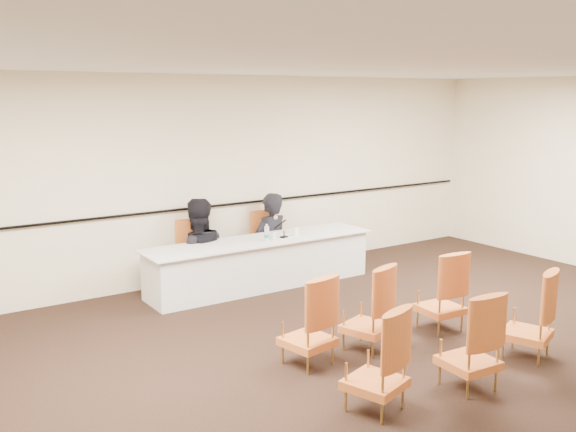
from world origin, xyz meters
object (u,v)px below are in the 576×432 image
(panelist_main_chair, at_px, (270,243))
(water_bottle, at_px, (267,232))
(aud_chair_back_left, at_px, (375,359))
(coffee_cup, at_px, (296,232))
(microphone, at_px, (284,227))
(aud_chair_front_mid, at_px, (367,307))
(drinking_glass, at_px, (274,235))
(panel_table, at_px, (261,263))
(panelist_second, at_px, (197,262))
(panelist_second_chair, at_px, (197,254))
(aud_chair_front_right, at_px, (441,290))
(aud_chair_front_left, at_px, (308,320))
(panelist_main, at_px, (270,250))
(aud_chair_back_mid, at_px, (469,339))
(aud_chair_back_right, at_px, (528,313))

(panelist_main_chair, distance_m, water_bottle, 0.85)
(aud_chair_back_left, bearing_deg, panelist_main_chair, 51.64)
(coffee_cup, bearing_deg, aud_chair_back_left, -114.85)
(microphone, xyz_separation_m, aud_chair_front_mid, (-0.62, -2.54, -0.37))
(drinking_glass, relative_size, coffee_cup, 0.82)
(panel_table, xyz_separation_m, aud_chair_back_left, (-1.12, -3.70, 0.13))
(panelist_second, bearing_deg, coffee_cup, 168.31)
(microphone, bearing_deg, panelist_second_chair, 137.20)
(aud_chair_front_right, bearing_deg, aud_chair_front_left, -177.53)
(aud_chair_front_mid, relative_size, aud_chair_back_left, 1.00)
(panelist_main, bearing_deg, panelist_main_chair, 180.00)
(water_bottle, height_order, aud_chair_front_left, aud_chair_front_left)
(panel_table, bearing_deg, aud_chair_back_mid, -91.19)
(aud_chair_front_left, height_order, aud_chair_front_mid, same)
(panelist_second, distance_m, aud_chair_front_mid, 3.19)
(panelist_main_chair, distance_m, microphone, 0.73)
(drinking_glass, height_order, aud_chair_front_right, aud_chair_front_right)
(panel_table, bearing_deg, panelist_second_chair, 144.75)
(microphone, height_order, drinking_glass, microphone)
(panelist_second_chair, distance_m, aud_chair_back_right, 4.57)
(drinking_glass, relative_size, aud_chair_front_right, 0.11)
(aud_chair_front_mid, bearing_deg, coffee_cup, 53.44)
(panel_table, bearing_deg, aud_chair_front_right, -72.11)
(panelist_second, height_order, aud_chair_front_left, panelist_second)
(panelist_second_chair, relative_size, coffee_cup, 7.77)
(panel_table, distance_m, aud_chair_back_left, 3.86)
(panelist_main_chair, bearing_deg, aud_chair_front_left, -116.01)
(panelist_main_chair, height_order, microphone, microphone)
(panelist_second, relative_size, microphone, 5.93)
(panelist_main, bearing_deg, coffee_cup, 84.35)
(panelist_second, relative_size, coffee_cup, 15.04)
(panelist_second_chair, height_order, microphone, microphone)
(aud_chair_front_right, relative_size, aud_chair_back_right, 1.00)
(panelist_second, distance_m, aud_chair_front_right, 3.54)
(drinking_glass, height_order, coffee_cup, coffee_cup)
(panelist_main_chair, bearing_deg, aud_chair_back_right, -83.31)
(microphone, height_order, aud_chair_front_left, microphone)
(panel_table, xyz_separation_m, microphone, (0.34, -0.09, 0.50))
(panelist_main, distance_m, microphone, 0.79)
(aud_chair_back_mid, xyz_separation_m, aud_chair_back_right, (1.07, 0.15, 0.00))
(panelist_second_chair, distance_m, aud_chair_front_right, 3.54)
(aud_chair_front_right, height_order, aud_chair_back_mid, same)
(panelist_second_chair, bearing_deg, panel_table, -35.25)
(panelist_second, bearing_deg, aud_chair_front_left, 98.27)
(coffee_cup, relative_size, aud_chair_back_mid, 0.13)
(microphone, relative_size, drinking_glass, 3.10)
(aud_chair_back_left, bearing_deg, drinking_glass, 52.85)
(panelist_main_chair, relative_size, panelist_second_chair, 1.00)
(panel_table, height_order, aud_chair_back_mid, aud_chair_back_mid)
(panelist_main, height_order, aud_chair_back_left, panelist_main)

